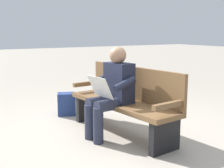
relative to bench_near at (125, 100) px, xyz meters
name	(u,v)px	position (x,y,z in m)	size (l,w,h in m)	color
ground_plane	(121,134)	(-0.01, 0.07, -0.46)	(40.00, 40.00, 0.00)	#A89E8E
bench_near	(125,100)	(0.00, 0.00, 0.00)	(1.84, 0.65, 0.90)	brown
person_seated	(112,90)	(-0.03, 0.23, 0.17)	(0.60, 0.60, 1.18)	#1E2338
backpack	(67,104)	(1.24, 0.34, -0.28)	(0.34, 0.35, 0.37)	navy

